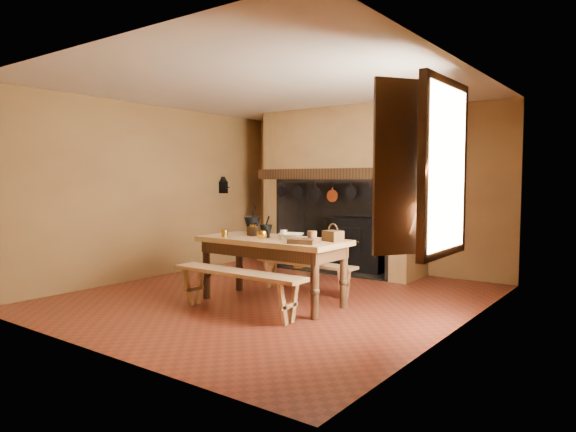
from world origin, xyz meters
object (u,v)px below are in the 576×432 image
object	(u,v)px
work_table	(272,248)
wicker_basket	(333,235)
coffee_grinder	(253,230)
bench_front	(238,282)
mixing_bowl	(291,236)
iron_range	(359,243)

from	to	relation	value
work_table	wicker_basket	distance (m)	0.84
work_table	coffee_grinder	distance (m)	0.44
bench_front	mixing_bowl	bearing A→B (deg)	70.40
work_table	iron_range	bearing A→B (deg)	95.08
iron_range	coffee_grinder	bearing A→B (deg)	-92.88
iron_range	wicker_basket	size ratio (longest dim) A/B	5.92
coffee_grinder	wicker_basket	size ratio (longest dim) A/B	0.69
bench_front	coffee_grinder	bearing A→B (deg)	117.38
iron_range	work_table	xyz separation A→B (m)	(0.24, -2.75, 0.23)
iron_range	coffee_grinder	distance (m)	2.72
iron_range	coffee_grinder	xyz separation A→B (m)	(-0.13, -2.68, 0.43)
iron_range	wicker_basket	bearing A→B (deg)	-67.92
work_table	bench_front	world-z (taller)	work_table
wicker_basket	coffee_grinder	bearing A→B (deg)	-156.78
mixing_bowl	work_table	bearing A→B (deg)	-168.88
iron_range	bench_front	world-z (taller)	iron_range
coffee_grinder	wicker_basket	xyz separation A→B (m)	(1.18, 0.10, 0.00)
work_table	coffee_grinder	size ratio (longest dim) A/B	10.38
iron_range	bench_front	distance (m)	3.43
bench_front	wicker_basket	world-z (taller)	wicker_basket
bench_front	coffee_grinder	size ratio (longest dim) A/B	9.79
iron_range	mixing_bowl	xyz separation A→B (m)	(0.50, -2.70, 0.40)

